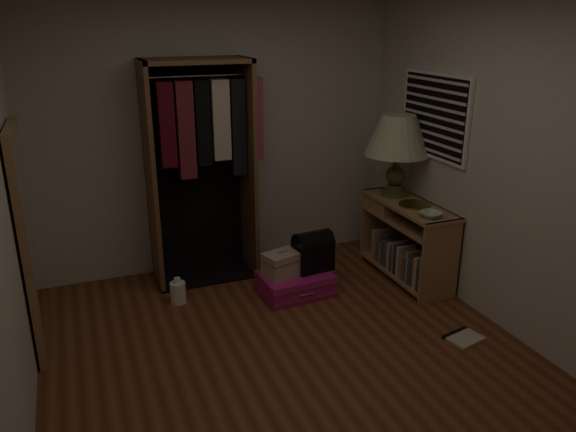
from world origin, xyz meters
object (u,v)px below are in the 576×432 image
object	(u,v)px
black_bag	(313,250)
open_wardrobe	(203,150)
pink_suitcase	(295,284)
train_case	(282,264)
floor_mirror	(29,241)
white_jug	(178,292)
console_bookshelf	(405,237)
table_lamp	(398,137)

from	to	relation	value
black_bag	open_wardrobe	bearing A→B (deg)	133.62
pink_suitcase	train_case	xyz separation A→B (m)	(-0.12, 0.02, 0.21)
floor_mirror	white_jug	distance (m)	1.35
pink_suitcase	train_case	size ratio (longest dim) A/B	1.79
console_bookshelf	table_lamp	distance (m)	0.96
open_wardrobe	pink_suitcase	xyz separation A→B (m)	(0.62, -0.72, -1.14)
console_bookshelf	floor_mirror	xyz separation A→B (m)	(-3.24, -0.03, 0.45)
console_bookshelf	table_lamp	world-z (taller)	table_lamp
black_bag	white_jug	bearing A→B (deg)	164.96
train_case	table_lamp	world-z (taller)	table_lamp
console_bookshelf	pink_suitcase	world-z (taller)	console_bookshelf
open_wardrobe	white_jug	bearing A→B (deg)	-128.83
open_wardrobe	table_lamp	xyz separation A→B (m)	(1.75, -0.49, 0.09)
pink_suitcase	black_bag	xyz separation A→B (m)	(0.19, 0.04, 0.29)
black_bag	train_case	bearing A→B (deg)	177.43
open_wardrobe	black_bag	distance (m)	1.36
open_wardrobe	pink_suitcase	size ratio (longest dim) A/B	3.07
black_bag	white_jug	xyz separation A→B (m)	(-1.21, 0.18, -0.28)
open_wardrobe	white_jug	world-z (taller)	open_wardrobe
console_bookshelf	black_bag	size ratio (longest dim) A/B	3.02
console_bookshelf	white_jug	size ratio (longest dim) A/B	4.71
floor_mirror	train_case	size ratio (longest dim) A/B	4.55
open_wardrobe	table_lamp	distance (m)	1.82
table_lamp	white_jug	bearing A→B (deg)	-179.91
pink_suitcase	open_wardrobe	bearing A→B (deg)	127.44
black_bag	pink_suitcase	bearing A→B (deg)	-175.64
floor_mirror	table_lamp	size ratio (longest dim) A/B	2.14
pink_suitcase	white_jug	size ratio (longest dim) A/B	2.81
console_bookshelf	floor_mirror	size ratio (longest dim) A/B	0.66
console_bookshelf	open_wardrobe	distance (m)	2.08
train_case	white_jug	distance (m)	0.95
floor_mirror	pink_suitcase	xyz separation A→B (m)	(2.11, 0.05, -0.75)
train_case	black_bag	world-z (taller)	black_bag
open_wardrobe	train_case	xyz separation A→B (m)	(0.51, -0.70, -0.93)
train_case	black_bag	bearing A→B (deg)	-11.99
console_bookshelf	pink_suitcase	xyz separation A→B (m)	(-1.13, 0.02, -0.30)
open_wardrobe	white_jug	xyz separation A→B (m)	(-0.40, -0.50, -1.13)
console_bookshelf	train_case	xyz separation A→B (m)	(-1.24, 0.04, -0.09)
open_wardrobe	table_lamp	world-z (taller)	open_wardrobe
floor_mirror	black_bag	distance (m)	2.35
pink_suitcase	white_jug	bearing A→B (deg)	164.26
open_wardrobe	train_case	size ratio (longest dim) A/B	5.48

